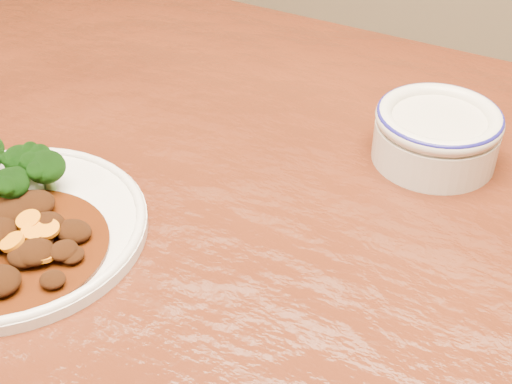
% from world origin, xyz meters
% --- Properties ---
extents(dining_table, '(1.58, 1.04, 0.75)m').
position_xyz_m(dining_table, '(0.00, 0.00, 0.67)').
color(dining_table, '#4F1F0D').
rests_on(dining_table, ground).
extents(dinner_plate, '(0.24, 0.24, 0.02)m').
position_xyz_m(dinner_plate, '(-0.24, -0.08, 0.76)').
color(dinner_plate, silver).
rests_on(dinner_plate, dining_table).
extents(mince_stew, '(0.16, 0.16, 0.02)m').
position_xyz_m(mince_stew, '(-0.21, -0.10, 0.77)').
color(mince_stew, '#3F1606').
rests_on(mince_stew, dinner_plate).
extents(dip_bowl, '(0.13, 0.13, 0.06)m').
position_xyz_m(dip_bowl, '(0.08, 0.19, 0.78)').
color(dip_bowl, beige).
rests_on(dip_bowl, dining_table).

